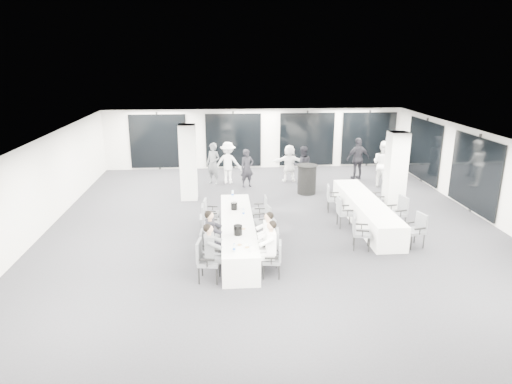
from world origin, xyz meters
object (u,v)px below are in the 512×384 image
cocktail_table (307,179)px  chair_side_right_near (417,228)px  chair_side_right_far (380,197)px  standing_guest_a (247,166)px  chair_main_left_mid (207,232)px  chair_side_right_mid (399,210)px  chair_main_left_fourth (208,219)px  chair_side_left_mid (343,210)px  chair_side_left_far (332,197)px  standing_guest_g (213,161)px  banquet_table_main (238,233)px  chair_main_left_near (205,258)px  chair_main_right_far (262,208)px  chair_main_right_second (272,245)px  standing_guest_c (228,160)px  chair_main_right_fourth (264,219)px  ice_bucket_far (234,206)px  chair_main_right_mid (268,233)px  banquet_table_side (365,211)px  chair_main_left_far (209,211)px  ice_bucket_near (238,230)px  standing_guest_e (389,154)px  standing_guest_b (303,163)px  chair_main_right_near (275,257)px  standing_guest_f (289,161)px  chair_main_left_second (207,245)px  standing_guest_d (358,156)px  standing_guest_h (383,161)px

cocktail_table → chair_side_right_near: bearing=-68.2°
chair_side_right_far → standing_guest_a: 5.57m
chair_main_left_mid → chair_side_right_mid: 6.00m
chair_main_left_fourth → chair_side_right_far: bearing=107.2°
chair_side_left_mid → chair_side_left_far: (0.00, 1.49, -0.01)m
chair_main_left_mid → standing_guest_g: size_ratio=0.52×
banquet_table_main → chair_main_left_near: (-0.84, -2.03, 0.20)m
chair_main_right_far → standing_guest_g: standing_guest_g is taller
chair_main_right_second → standing_guest_c: size_ratio=0.48×
cocktail_table → chair_main_right_fourth: (-2.05, -4.15, -0.06)m
chair_side_right_far → ice_bucket_far: ice_bucket_far is taller
chair_main_right_mid → chair_side_left_mid: bearing=-66.5°
banquet_table_side → chair_main_left_far: chair_main_left_far is taller
chair_main_right_fourth → standing_guest_c: size_ratio=0.45×
ice_bucket_near → ice_bucket_far: (-0.04, 2.01, -0.02)m
standing_guest_e → chair_side_right_far: bearing=146.2°
standing_guest_b → standing_guest_g: 3.70m
chair_main_right_near → ice_bucket_near: size_ratio=3.47×
chair_main_left_far → standing_guest_f: (3.29, 5.20, 0.39)m
chair_side_right_near → chair_main_left_second: bearing=83.4°
banquet_table_main → chair_side_left_mid: chair_side_left_mid is taller
chair_main_right_fourth → standing_guest_d: bearing=-49.0°
banquet_table_side → chair_side_right_mid: chair_side_right_mid is taller
standing_guest_e → standing_guest_a: bearing=90.5°
chair_side_left_mid → standing_guest_d: standing_guest_d is taller
standing_guest_d → chair_main_right_far: bearing=35.7°
banquet_table_main → ice_bucket_near: ice_bucket_near is taller
ice_bucket_far → chair_side_right_mid: bearing=0.0°
chair_main_left_mid → standing_guest_e: standing_guest_e is taller
cocktail_table → chair_main_left_mid: (-3.72, -5.29, 0.01)m
chair_main_left_fourth → chair_main_right_far: bearing=121.1°
banquet_table_side → chair_main_right_fourth: (-3.35, -0.82, 0.14)m
standing_guest_b → ice_bucket_near: size_ratio=7.20×
chair_side_left_far → chair_main_right_fourth: bearing=-42.5°
chair_main_right_mid → standing_guest_h: standing_guest_h is taller
cocktail_table → standing_guest_h: standing_guest_h is taller
cocktail_table → chair_main_left_far: 4.99m
chair_main_left_fourth → chair_side_left_mid: (4.18, 0.60, -0.03)m
standing_guest_d → chair_side_left_far: bearing=50.6°
cocktail_table → chair_side_right_near: cocktail_table is taller
chair_main_right_fourth → standing_guest_g: bearing=3.4°
chair_main_left_mid → standing_guest_a: 6.59m
chair_side_right_mid → standing_guest_e: standing_guest_e is taller
standing_guest_a → standing_guest_h: size_ratio=0.82×
standing_guest_f → standing_guest_d: bearing=-175.7°
chair_side_right_near → standing_guest_b: bearing=4.1°
standing_guest_e → chair_main_right_mid: bearing=130.6°
chair_main_left_near → chair_main_right_near: 1.67m
chair_side_left_mid → banquet_table_main: bearing=-69.4°
chair_side_left_far → standing_guest_a: size_ratio=0.53×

